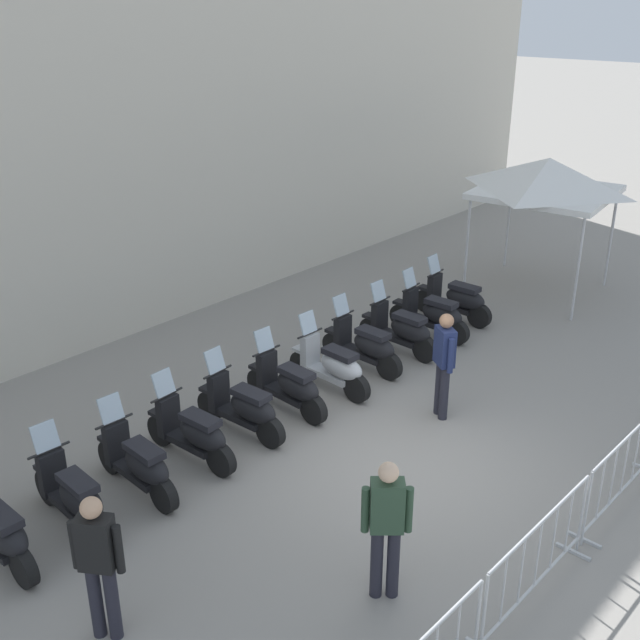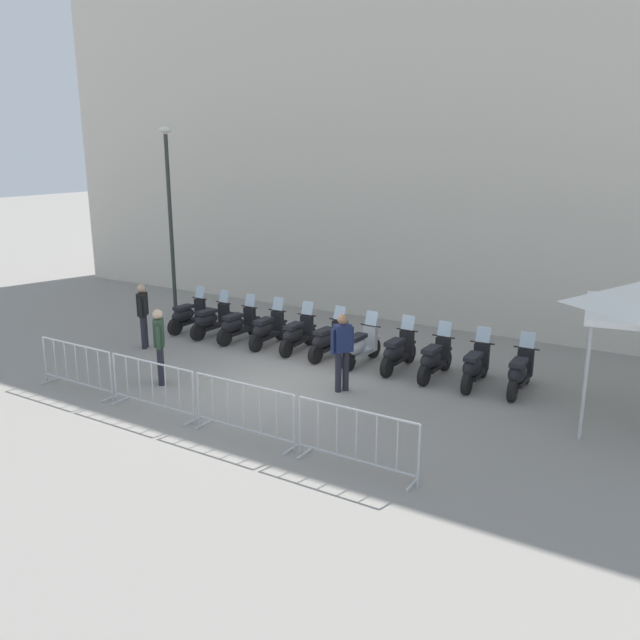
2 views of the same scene
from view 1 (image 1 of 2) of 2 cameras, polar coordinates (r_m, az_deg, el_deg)
The scene contains 18 objects.
ground_plane at distance 11.34m, azimuth 6.22°, elevation -10.41°, with size 120.00×120.00×0.00m, color gray.
building_facade at distance 15.23m, azimuth -18.53°, elevation 20.47°, with size 28.00×2.40×11.56m, color beige.
motorcycle_1 at distance 10.37m, azimuth -17.39°, elevation -12.05°, with size 0.68×1.71×1.24m.
motorcycle_2 at distance 10.76m, azimuth -12.97°, elevation -10.09°, with size 0.67×1.71×1.24m.
motorcycle_3 at distance 11.27m, azimuth -9.15°, elevation -8.08°, with size 0.57×1.73×1.24m.
motorcycle_4 at distance 11.80m, azimuth -5.56°, elevation -6.32°, with size 0.57×1.73×1.24m.
motorcycle_5 at distance 12.35m, azimuth -2.25°, elevation -4.75°, with size 0.67×1.72×1.24m.
motorcycle_6 at distance 12.94m, azimuth 0.90°, elevation -3.34°, with size 0.66×1.72×1.24m.
motorcycle_7 at distance 13.65m, azimuth 3.27°, elevation -1.86°, with size 0.63×1.72×1.24m.
motorcycle_8 at distance 14.30m, azimuth 5.91°, elevation -0.72°, with size 0.64×1.72×1.24m.
motorcycle_9 at distance 15.02m, azimuth 8.15°, elevation 0.39°, with size 0.58×1.73×1.24m.
motorcycle_10 at distance 15.82m, azimuth 9.82°, elevation 1.50°, with size 0.59×1.72×1.24m.
barrier_segment_1 at distance 9.20m, azimuth 15.42°, elevation -16.41°, with size 2.19×0.73×1.07m.
barrier_segment_2 at distance 10.97m, azimuth 21.12°, elevation -10.06°, with size 2.19×0.73×1.07m.
officer_near_row_end at distance 12.12m, azimuth 8.94°, elevation -2.83°, with size 0.40×0.44×1.73m.
officer_mid_plaza at distance 8.49m, azimuth -15.72°, elevation -16.38°, with size 0.35×0.51×1.73m.
officer_by_barriers at distance 8.69m, azimuth 4.83°, elevation -14.39°, with size 0.38×0.47×1.73m.
canopy_tent at distance 17.17m, azimuth 16.14°, elevation 9.91°, with size 2.60×2.60×2.91m.
Camera 1 is at (-8.43, -4.18, 6.32)m, focal length 44.28 mm.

